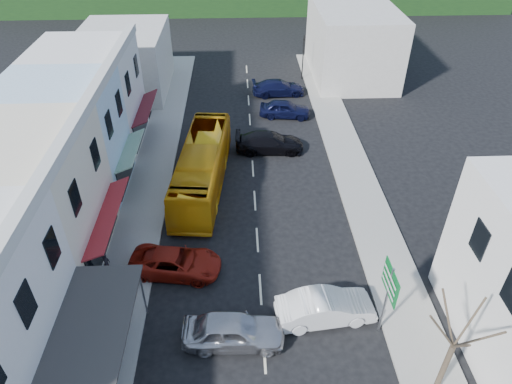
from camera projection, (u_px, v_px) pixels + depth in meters
name	position (u px, v px, depth m)	size (l,w,h in m)	color
ground	(260.00, 289.00, 25.00)	(120.00, 120.00, 0.00)	black
sidewalk_left	(150.00, 185.00, 32.74)	(3.00, 52.00, 0.15)	gray
sidewalk_right	(356.00, 180.00, 33.23)	(3.00, 52.00, 0.15)	gray
shopfront_row	(40.00, 182.00, 26.23)	(8.25, 30.00, 8.00)	silver
distant_block_left	(125.00, 61.00, 44.52)	(8.00, 10.00, 6.00)	#B7B2A8
distant_block_right	(352.00, 42.00, 47.38)	(8.00, 12.00, 7.00)	#B7B2A8
bus	(202.00, 168.00, 31.93)	(2.50, 11.60, 3.10)	orange
car_silver	(234.00, 332.00, 21.89)	(1.80, 4.40, 1.40)	#ABABB0
car_white	(325.00, 309.00, 23.01)	(1.80, 4.40, 1.40)	silver
car_red	(176.00, 263.00, 25.65)	(1.90, 4.60, 1.40)	maroon
car_black_near	(270.00, 143.00, 36.30)	(1.84, 4.50, 1.40)	black
car_navy_mid	(285.00, 110.00, 41.09)	(1.80, 4.40, 1.40)	black
car_navy_far	(278.00, 88.00, 44.90)	(1.84, 4.50, 1.40)	black
pedestrian_left	(106.00, 263.00, 25.23)	(0.60, 0.40, 1.70)	black
direction_sign	(386.00, 301.00, 21.58)	(0.25, 1.95, 4.32)	#085F22
street_tree	(453.00, 346.00, 18.34)	(2.63, 2.63, 6.49)	#3B2E20
traffic_signal	(303.00, 58.00, 47.18)	(0.68, 1.01, 4.61)	black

